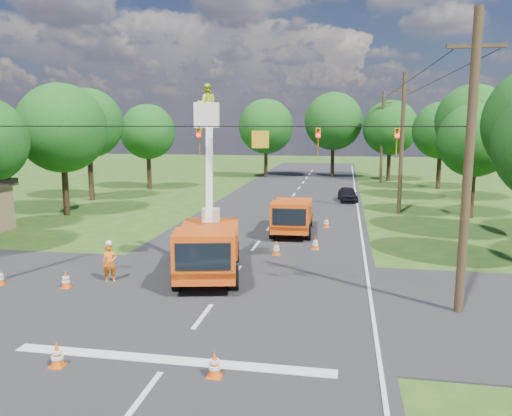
% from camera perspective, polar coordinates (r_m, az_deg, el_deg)
% --- Properties ---
extents(ground, '(140.00, 140.00, 0.00)m').
position_cam_1_polar(ground, '(36.10, 2.76, -0.68)').
color(ground, '#254E17').
rests_on(ground, ground).
extents(road_main, '(12.00, 100.00, 0.06)m').
position_cam_1_polar(road_main, '(36.10, 2.76, -0.68)').
color(road_main, black).
rests_on(road_main, ground).
extents(road_cross, '(56.00, 10.00, 0.07)m').
position_cam_1_polar(road_cross, '(18.93, -4.39, -10.15)').
color(road_cross, black).
rests_on(road_cross, ground).
extents(stop_bar, '(9.00, 0.45, 0.02)m').
position_cam_1_polar(stop_bar, '(14.35, -9.81, -16.92)').
color(stop_bar, silver).
rests_on(stop_bar, ground).
extents(edge_line, '(0.12, 90.00, 0.02)m').
position_cam_1_polar(edge_line, '(35.83, 11.67, -0.94)').
color(edge_line, silver).
rests_on(edge_line, ground).
extents(bucket_truck, '(3.61, 6.72, 8.02)m').
position_cam_1_polar(bucket_truck, '(21.10, -5.49, -3.36)').
color(bucket_truck, '#C8480E').
rests_on(bucket_truck, ground).
extents(second_truck, '(2.50, 5.83, 2.15)m').
position_cam_1_polar(second_truck, '(29.43, 4.13, -0.80)').
color(second_truck, '#C8480E').
rests_on(second_truck, ground).
extents(ground_worker, '(0.69, 0.62, 1.60)m').
position_cam_1_polar(ground_worker, '(21.28, -16.37, -6.04)').
color(ground_worker, orange).
rests_on(ground_worker, ground).
extents(distant_car, '(1.86, 3.74, 1.22)m').
position_cam_1_polar(distant_car, '(42.59, 10.44, 1.56)').
color(distant_car, black).
rests_on(distant_car, ground).
extents(traffic_cone_0, '(0.38, 0.38, 0.71)m').
position_cam_1_polar(traffic_cone_0, '(14.67, -21.79, -15.31)').
color(traffic_cone_0, '#E6530C').
rests_on(traffic_cone_0, ground).
extents(traffic_cone_1, '(0.38, 0.38, 0.71)m').
position_cam_1_polar(traffic_cone_1, '(13.26, -4.76, -17.39)').
color(traffic_cone_1, '#E6530C').
rests_on(traffic_cone_1, ground).
extents(traffic_cone_2, '(0.38, 0.38, 0.71)m').
position_cam_1_polar(traffic_cone_2, '(24.63, 2.35, -4.62)').
color(traffic_cone_2, '#E6530C').
rests_on(traffic_cone_2, ground).
extents(traffic_cone_3, '(0.38, 0.38, 0.71)m').
position_cam_1_polar(traffic_cone_3, '(25.86, 6.80, -3.99)').
color(traffic_cone_3, '#E6530C').
rests_on(traffic_cone_3, ground).
extents(traffic_cone_4, '(0.38, 0.38, 0.71)m').
position_cam_1_polar(traffic_cone_4, '(21.11, -20.91, -7.65)').
color(traffic_cone_4, '#E6530C').
rests_on(traffic_cone_4, ground).
extents(traffic_cone_5, '(0.38, 0.38, 0.71)m').
position_cam_1_polar(traffic_cone_5, '(22.55, -27.25, -7.01)').
color(traffic_cone_5, '#E6530C').
rests_on(traffic_cone_5, ground).
extents(traffic_cone_6, '(0.38, 0.38, 0.71)m').
position_cam_1_polar(traffic_cone_6, '(31.43, 8.04, -1.62)').
color(traffic_cone_6, '#E6530C').
rests_on(traffic_cone_6, ground).
extents(pole_right_near, '(1.80, 0.30, 10.00)m').
position_cam_1_polar(pole_right_near, '(17.75, 23.11, 4.71)').
color(pole_right_near, '#4C3823').
rests_on(pole_right_near, ground).
extents(pole_right_mid, '(1.80, 0.30, 10.00)m').
position_cam_1_polar(pole_right_mid, '(37.48, 16.33, 7.18)').
color(pole_right_mid, '#4C3823').
rests_on(pole_right_mid, ground).
extents(pole_right_far, '(1.80, 0.30, 10.00)m').
position_cam_1_polar(pole_right_far, '(57.40, 14.22, 7.93)').
color(pole_right_far, '#4C3823').
rests_on(pole_right_far, ground).
extents(signal_span, '(18.00, 0.29, 1.07)m').
position_cam_1_polar(signal_span, '(17.40, 2.54, 7.92)').
color(signal_span, black).
rests_on(signal_span, ground).
extents(tree_left_d, '(6.20, 6.20, 9.24)m').
position_cam_1_polar(tree_left_d, '(37.70, -21.32, 8.48)').
color(tree_left_d, '#382616').
rests_on(tree_left_d, ground).
extents(tree_left_e, '(5.80, 5.80, 9.41)m').
position_cam_1_polar(tree_left_e, '(44.67, -18.65, 9.15)').
color(tree_left_e, '#382616').
rests_on(tree_left_e, ground).
extents(tree_left_f, '(5.40, 5.40, 8.40)m').
position_cam_1_polar(tree_left_f, '(51.05, -12.26, 8.50)').
color(tree_left_f, '#382616').
rests_on(tree_left_f, ground).
extents(tree_right_c, '(5.00, 5.00, 7.83)m').
position_cam_1_polar(tree_right_c, '(37.29, 23.76, 7.08)').
color(tree_right_c, '#382616').
rests_on(tree_right_c, ground).
extents(tree_right_d, '(6.00, 6.00, 9.70)m').
position_cam_1_polar(tree_right_d, '(45.43, 23.50, 9.10)').
color(tree_right_d, '#382616').
rests_on(tree_right_d, ground).
extents(tree_right_e, '(5.60, 5.60, 8.63)m').
position_cam_1_polar(tree_right_e, '(53.07, 20.40, 8.29)').
color(tree_right_e, '#382616').
rests_on(tree_right_e, ground).
extents(tree_far_a, '(6.60, 6.60, 9.50)m').
position_cam_1_polar(tree_far_a, '(61.00, 1.15, 9.30)').
color(tree_far_a, '#382616').
rests_on(tree_far_a, ground).
extents(tree_far_b, '(7.00, 7.00, 10.32)m').
position_cam_1_polar(tree_far_b, '(62.27, 8.84, 9.76)').
color(tree_far_b, '#382616').
rests_on(tree_far_b, ground).
extents(tree_far_c, '(6.20, 6.20, 9.18)m').
position_cam_1_polar(tree_far_c, '(59.46, 15.10, 8.86)').
color(tree_far_c, '#382616').
rests_on(tree_far_c, ground).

